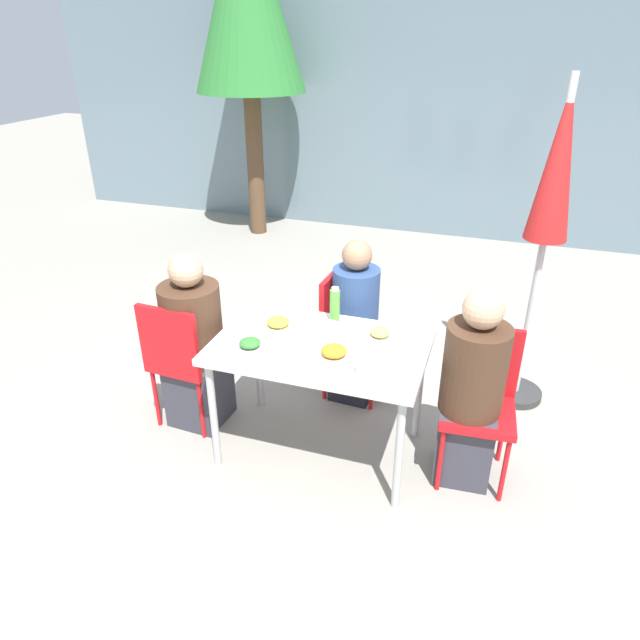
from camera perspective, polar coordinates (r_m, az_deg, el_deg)
ground_plane at (r=3.64m, az=0.00°, el=-12.71°), size 24.00×24.00×0.00m
building_facade at (r=7.19m, az=11.93°, el=20.13°), size 10.00×0.20×3.00m
dining_table at (r=3.24m, az=0.00°, el=-3.44°), size 1.20×0.76×0.75m
chair_left at (r=3.65m, az=-13.73°, el=-3.39°), size 0.42×0.42×0.89m
person_left at (r=3.67m, az=-12.43°, el=-2.68°), size 0.37×0.37×1.17m
chair_right at (r=3.33m, az=15.67°, el=-6.99°), size 0.43×0.43×0.89m
person_right at (r=3.24m, az=14.85°, el=-7.18°), size 0.34×0.34×1.18m
chair_far at (r=3.90m, az=2.61°, el=-0.45°), size 0.42×0.42×0.89m
person_far at (r=3.83m, az=3.50°, el=-0.63°), size 0.31×0.31×1.16m
closed_umbrella at (r=3.73m, az=22.31°, el=11.98°), size 0.36×0.36×2.13m
plate_0 at (r=3.07m, az=1.41°, el=-3.35°), size 0.25×0.25×0.07m
plate_1 at (r=3.37m, az=-4.20°, el=-0.42°), size 0.24×0.24×0.07m
plate_2 at (r=3.27m, az=6.02°, el=-1.47°), size 0.21×0.21×0.06m
plate_3 at (r=3.17m, az=-7.01°, el=-2.53°), size 0.22×0.22×0.06m
bottle at (r=3.40m, az=1.55°, el=1.46°), size 0.06×0.06×0.23m
drinking_cup at (r=2.92m, az=4.46°, el=-4.72°), size 0.08×0.08×0.09m
salad_bowl at (r=3.29m, az=0.74°, el=-1.04°), size 0.17×0.17×0.06m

